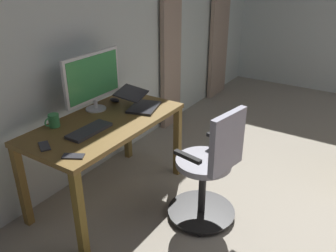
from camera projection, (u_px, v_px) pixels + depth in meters
The scene contains 12 objects.
back_room_partition at pixel (129, 22), 3.61m from camera, with size 6.22×0.10×2.74m, color silver.
curtain_left_panel at pixel (220, 18), 5.16m from camera, with size 0.52×0.06×2.34m, color gray.
curtain_right_panel at pixel (171, 33), 4.13m from camera, with size 0.38×0.06×2.34m, color gray.
desk at pixel (106, 131), 2.92m from camera, with size 1.37×0.70×0.75m.
office_chair at pixel (210, 171), 2.72m from camera, with size 0.56×0.56×0.99m.
computer_monitor at pixel (93, 78), 2.98m from camera, with size 0.64×0.18×0.50m.
computer_keyboard at pixel (89, 131), 2.69m from camera, with size 0.37×0.15×0.02m, color #333338.
laptop at pixel (139, 102), 3.11m from camera, with size 0.40×0.42×0.16m.
computer_mouse at pixel (115, 100), 3.26m from camera, with size 0.06×0.10×0.04m, color #232328.
cell_phone_by_monitor at pixel (73, 156), 2.35m from camera, with size 0.07×0.14×0.01m, color #333338.
cell_phone_face_up at pixel (44, 146), 2.48m from camera, with size 0.07×0.14×0.01m, color #333338.
mug_tea at pixel (54, 121), 2.76m from camera, with size 0.13×0.09×0.10m.
Camera 1 is at (2.91, -0.83, 1.94)m, focal length 37.52 mm.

